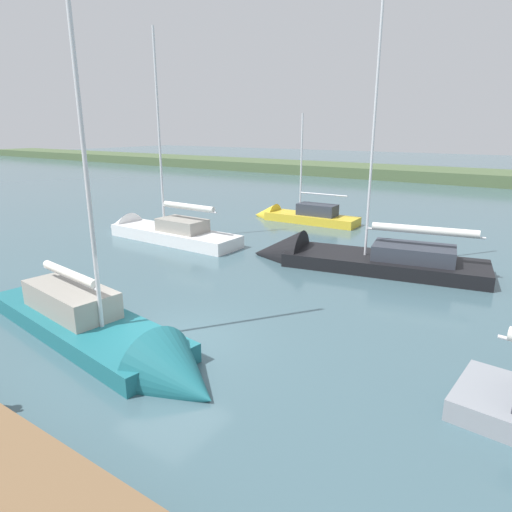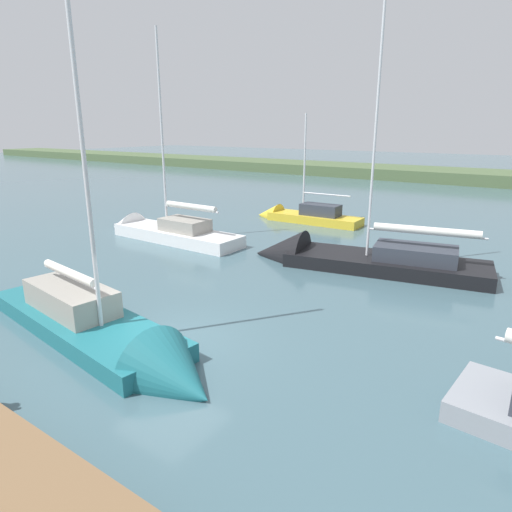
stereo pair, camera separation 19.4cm
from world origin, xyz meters
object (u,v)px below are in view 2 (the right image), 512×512
Objects in this scene: sailboat_inner_slip at (161,233)px; sailboat_near_dock at (300,218)px; sailboat_far_right at (345,261)px; sailboat_outer_mooring at (109,339)px.

sailboat_inner_slip is 1.53× the size of sailboat_near_dock.
sailboat_inner_slip is at bearing -5.34° from sailboat_far_right.
sailboat_outer_mooring reaches higher than sailboat_near_dock.
sailboat_far_right is 10.53m from sailboat_outer_mooring.
sailboat_outer_mooring is (2.10, 10.31, 0.04)m from sailboat_far_right.
sailboat_near_dock is at bearing -114.85° from sailboat_inner_slip.
sailboat_inner_slip is 12.20m from sailboat_outer_mooring.
sailboat_inner_slip is (9.96, 0.99, 0.05)m from sailboat_far_right.
sailboat_inner_slip is 1.04× the size of sailboat_outer_mooring.
sailboat_inner_slip is at bearing 62.52° from sailboat_near_dock.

